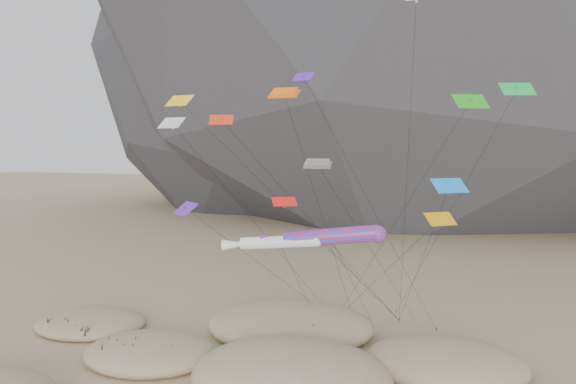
% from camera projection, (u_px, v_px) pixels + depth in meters
% --- Properties ---
extents(dunes, '(50.44, 40.26, 4.46)m').
position_uv_depth(dunes, '(254.00, 377.00, 41.61)').
color(dunes, '#CCB789').
rests_on(dunes, ground).
extents(dune_grass, '(44.44, 28.29, 1.42)m').
position_uv_depth(dune_grass, '(245.00, 384.00, 40.15)').
color(dune_grass, black).
rests_on(dune_grass, ground).
extents(kite_stakes, '(19.74, 5.24, 0.30)m').
position_uv_depth(kite_stakes, '(339.00, 316.00, 58.28)').
color(kite_stakes, '#3F2D1E').
rests_on(kite_stakes, ground).
extents(rainbow_tube_kite, '(9.26, 16.38, 12.22)m').
position_uv_depth(rainbow_tube_kite, '(326.00, 237.00, 41.06)').
color(rainbow_tube_kite, red).
rests_on(rainbow_tube_kite, ground).
extents(white_tube_kite, '(7.62, 16.02, 11.47)m').
position_uv_depth(white_tube_kite, '(274.00, 242.00, 41.55)').
color(white_tube_kite, white).
rests_on(white_tube_kite, ground).
extents(orange_parafoil, '(5.18, 12.81, 22.69)m').
position_uv_depth(orange_parafoil, '(285.00, 96.00, 46.79)').
color(orange_parafoil, '#FF660D').
rests_on(orange_parafoil, ground).
extents(multi_parafoil, '(8.72, 12.25, 16.75)m').
position_uv_depth(multi_parafoil, '(319.00, 166.00, 47.15)').
color(multi_parafoil, red).
rests_on(multi_parafoil, ground).
extents(delta_kites, '(31.21, 22.11, 29.64)m').
position_uv_depth(delta_kites, '(329.00, 141.00, 44.20)').
color(delta_kites, white).
rests_on(delta_kites, ground).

